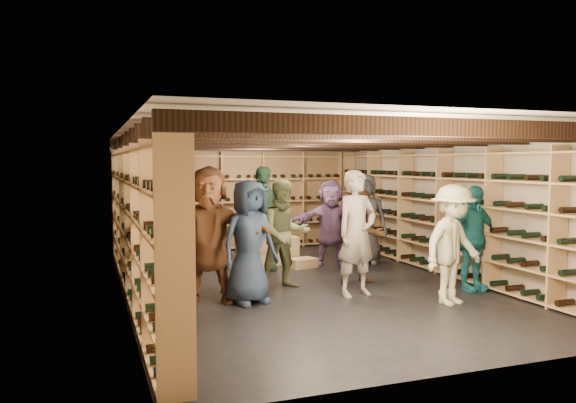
{
  "coord_description": "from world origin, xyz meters",
  "views": [
    {
      "loc": [
        -3.21,
        -8.16,
        1.92
      ],
      "look_at": [
        -0.21,
        0.2,
        1.3
      ],
      "focal_mm": 35.0,
      "sensor_mm": 36.0,
      "label": 1
    }
  ],
  "objects_px": {
    "person_2": "(285,234)",
    "person_6": "(249,242)",
    "person_9": "(173,232)",
    "person_3": "(453,245)",
    "person_10": "(262,218)",
    "person_4": "(472,238)",
    "person_8": "(362,237)",
    "person_7": "(357,233)",
    "person_0": "(164,230)",
    "person_11": "(331,223)",
    "crate_stack_left": "(252,252)",
    "person_5": "(209,235)",
    "crate_loose": "(302,263)",
    "person_12": "(365,219)",
    "crate_stack_right": "(284,250)"
  },
  "relations": [
    {
      "from": "person_2",
      "to": "person_6",
      "type": "distance_m",
      "value": 1.05
    },
    {
      "from": "person_6",
      "to": "person_9",
      "type": "bearing_deg",
      "value": 103.03
    },
    {
      "from": "person_3",
      "to": "person_10",
      "type": "relative_size",
      "value": 0.87
    },
    {
      "from": "person_4",
      "to": "person_9",
      "type": "height_order",
      "value": "person_9"
    },
    {
      "from": "person_8",
      "to": "person_7",
      "type": "bearing_deg",
      "value": -119.67
    },
    {
      "from": "person_7",
      "to": "person_8",
      "type": "distance_m",
      "value": 0.83
    },
    {
      "from": "person_0",
      "to": "person_11",
      "type": "xyz_separation_m",
      "value": [
        3.21,
        1.3,
        -0.15
      ]
    },
    {
      "from": "crate_stack_left",
      "to": "person_11",
      "type": "relative_size",
      "value": 0.42
    },
    {
      "from": "person_8",
      "to": "person_10",
      "type": "bearing_deg",
      "value": 129.42
    },
    {
      "from": "person_2",
      "to": "person_5",
      "type": "distance_m",
      "value": 1.36
    },
    {
      "from": "person_4",
      "to": "person_6",
      "type": "height_order",
      "value": "person_6"
    },
    {
      "from": "person_7",
      "to": "person_10",
      "type": "relative_size",
      "value": 0.97
    },
    {
      "from": "person_10",
      "to": "person_11",
      "type": "height_order",
      "value": "person_10"
    },
    {
      "from": "person_11",
      "to": "crate_stack_left",
      "type": "bearing_deg",
      "value": -159.77
    },
    {
      "from": "crate_loose",
      "to": "person_7",
      "type": "relative_size",
      "value": 0.28
    },
    {
      "from": "person_5",
      "to": "person_6",
      "type": "relative_size",
      "value": 1.11
    },
    {
      "from": "person_4",
      "to": "person_6",
      "type": "xyz_separation_m",
      "value": [
        -3.34,
        0.4,
        0.05
      ]
    },
    {
      "from": "person_2",
      "to": "person_9",
      "type": "relative_size",
      "value": 0.97
    },
    {
      "from": "person_5",
      "to": "person_11",
      "type": "distance_m",
      "value": 3.33
    },
    {
      "from": "person_2",
      "to": "person_8",
      "type": "height_order",
      "value": "person_2"
    },
    {
      "from": "person_2",
      "to": "person_10",
      "type": "bearing_deg",
      "value": 86.64
    },
    {
      "from": "person_10",
      "to": "person_6",
      "type": "bearing_deg",
      "value": -119.4
    },
    {
      "from": "person_6",
      "to": "person_5",
      "type": "bearing_deg",
      "value": 138.47
    },
    {
      "from": "person_12",
      "to": "person_11",
      "type": "bearing_deg",
      "value": -158.24
    },
    {
      "from": "person_0",
      "to": "person_3",
      "type": "xyz_separation_m",
      "value": [
        3.6,
        -1.86,
        -0.14
      ]
    },
    {
      "from": "person_3",
      "to": "person_11",
      "type": "distance_m",
      "value": 3.18
    },
    {
      "from": "person_12",
      "to": "person_7",
      "type": "bearing_deg",
      "value": -98.15
    },
    {
      "from": "person_2",
      "to": "person_5",
      "type": "height_order",
      "value": "person_5"
    },
    {
      "from": "crate_stack_right",
      "to": "person_3",
      "type": "relative_size",
      "value": 0.32
    },
    {
      "from": "person_6",
      "to": "person_7",
      "type": "height_order",
      "value": "person_7"
    },
    {
      "from": "person_8",
      "to": "person_10",
      "type": "distance_m",
      "value": 1.99
    },
    {
      "from": "crate_stack_left",
      "to": "person_9",
      "type": "bearing_deg",
      "value": -152.11
    },
    {
      "from": "crate_stack_right",
      "to": "person_4",
      "type": "bearing_deg",
      "value": -58.14
    },
    {
      "from": "person_0",
      "to": "person_11",
      "type": "height_order",
      "value": "person_0"
    },
    {
      "from": "person_3",
      "to": "person_7",
      "type": "height_order",
      "value": "person_7"
    },
    {
      "from": "person_5",
      "to": "person_8",
      "type": "distance_m",
      "value": 2.56
    },
    {
      "from": "person_5",
      "to": "person_10",
      "type": "bearing_deg",
      "value": 73.01
    },
    {
      "from": "person_5",
      "to": "person_11",
      "type": "xyz_separation_m",
      "value": [
        2.69,
        1.96,
        -0.14
      ]
    },
    {
      "from": "person_0",
      "to": "person_9",
      "type": "xyz_separation_m",
      "value": [
        0.2,
        0.51,
        -0.1
      ]
    },
    {
      "from": "crate_loose",
      "to": "person_0",
      "type": "bearing_deg",
      "value": -153.72
    },
    {
      "from": "person_4",
      "to": "person_5",
      "type": "distance_m",
      "value": 3.89
    },
    {
      "from": "person_4",
      "to": "person_0",
      "type": "bearing_deg",
      "value": 157.51
    },
    {
      "from": "person_3",
      "to": "person_4",
      "type": "xyz_separation_m",
      "value": [
        0.76,
        0.57,
        -0.02
      ]
    },
    {
      "from": "person_10",
      "to": "person_2",
      "type": "bearing_deg",
      "value": -101.51
    },
    {
      "from": "crate_stack_left",
      "to": "person_0",
      "type": "bearing_deg",
      "value": -142.39
    },
    {
      "from": "person_10",
      "to": "person_9",
      "type": "bearing_deg",
      "value": -162.89
    },
    {
      "from": "person_2",
      "to": "person_10",
      "type": "distance_m",
      "value": 1.48
    },
    {
      "from": "crate_stack_left",
      "to": "person_9",
      "type": "xyz_separation_m",
      "value": [
        -1.49,
        -0.79,
        0.51
      ]
    },
    {
      "from": "person_0",
      "to": "person_10",
      "type": "xyz_separation_m",
      "value": [
        1.87,
        1.3,
        -0.02
      ]
    },
    {
      "from": "person_9",
      "to": "person_12",
      "type": "relative_size",
      "value": 1.0
    }
  ]
}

